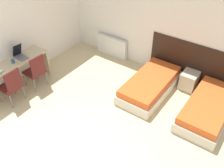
{
  "coord_description": "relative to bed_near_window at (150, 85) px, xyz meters",
  "views": [
    {
      "loc": [
        2.55,
        -1.35,
        4.03
      ],
      "look_at": [
        0.0,
        2.26,
        0.55
      ],
      "focal_mm": 40.0,
      "sensor_mm": 36.0,
      "label": 1
    }
  ],
  "objects": [
    {
      "name": "chair_near_laptop",
      "position": [
        -2.42,
        -1.46,
        0.3
      ],
      "size": [
        0.46,
        0.46,
        0.93
      ],
      "rotation": [
        0.0,
        0.0,
        -0.05
      ],
      "color": "#511919",
      "rests_on": "ground_plane"
    },
    {
      "name": "laptop",
      "position": [
        -2.88,
        -1.5,
        0.6
      ],
      "size": [
        0.36,
        0.25,
        0.34
      ],
      "rotation": [
        0.0,
        0.0,
        -0.08
      ],
      "color": "slate",
      "rests_on": "desk"
    },
    {
      "name": "wall_left",
      "position": [
        -3.12,
        -1.08,
        1.15
      ],
      "size": [
        0.05,
        5.11,
        2.7
      ],
      "color": "white",
      "rests_on": "ground_plane"
    },
    {
      "name": "headboard_panel",
      "position": [
        0.72,
        0.96,
        0.36
      ],
      "size": [
        2.45,
        0.03,
        1.11
      ],
      "color": "black",
      "rests_on": "ground_plane"
    },
    {
      "name": "radiator",
      "position": [
        -1.78,
        0.88,
        0.1
      ],
      "size": [
        1.0,
        0.12,
        0.59
      ],
      "color": "silver",
      "rests_on": "ground_plane"
    },
    {
      "name": "nightstand",
      "position": [
        0.72,
        0.71,
        0.02
      ],
      "size": [
        0.38,
        0.44,
        0.44
      ],
      "color": "beige",
      "rests_on": "ground_plane"
    },
    {
      "name": "mug",
      "position": [
        -2.81,
        -1.76,
        0.58
      ],
      "size": [
        0.08,
        0.08,
        0.09
      ],
      "color": "#2D5184",
      "rests_on": "desk"
    },
    {
      "name": "bed_near_door",
      "position": [
        1.44,
        0.0,
        0.0
      ],
      "size": [
        0.9,
        1.85,
        0.41
      ],
      "color": "beige",
      "rests_on": "ground_plane"
    },
    {
      "name": "chair_near_notebook",
      "position": [
        -2.42,
        -2.18,
        0.3
      ],
      "size": [
        0.46,
        0.46,
        0.93
      ],
      "rotation": [
        0.0,
        0.0,
        0.03
      ],
      "color": "#511919",
      "rests_on": "ground_plane"
    },
    {
      "name": "bed_near_window",
      "position": [
        0.0,
        0.0,
        0.0
      ],
      "size": [
        0.9,
        1.85,
        0.41
      ],
      "color": "beige",
      "rests_on": "ground_plane"
    },
    {
      "name": "desk",
      "position": [
        -2.83,
        -1.82,
        0.37
      ],
      "size": [
        0.54,
        1.87,
        0.73
      ],
      "color": "#C6B28E",
      "rests_on": "ground_plane"
    },
    {
      "name": "wall_back",
      "position": [
        -0.53,
        1.0,
        1.15
      ],
      "size": [
        6.13,
        0.05,
        2.7
      ],
      "color": "white",
      "rests_on": "ground_plane"
    }
  ]
}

